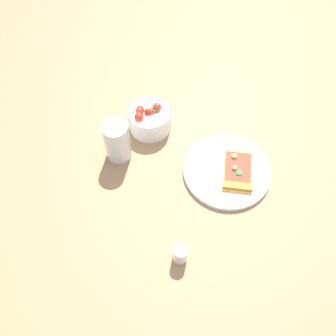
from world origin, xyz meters
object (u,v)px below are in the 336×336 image
at_px(salad_bowl, 149,119).
at_px(pepper_shaker, 180,253).
at_px(plate, 227,170).
at_px(pizza_slice_main, 238,172).
at_px(soda_glass, 117,141).

height_order(salad_bowl, pepper_shaker, salad_bowl).
height_order(plate, pizza_slice_main, pizza_slice_main).
relative_size(plate, pepper_shaker, 3.52).
relative_size(pizza_slice_main, salad_bowl, 1.13).
distance_m(plate, salad_bowl, 0.27).
bearing_deg(soda_glass, salad_bowl, -24.88).
distance_m(pizza_slice_main, pepper_shaker, 0.28).
xyz_separation_m(salad_bowl, soda_glass, (-0.12, 0.06, 0.03)).
bearing_deg(pepper_shaker, salad_bowl, 26.48).
bearing_deg(soda_glass, pizza_slice_main, -87.50).
bearing_deg(pizza_slice_main, pepper_shaker, 160.17).
relative_size(plate, salad_bowl, 1.93).
bearing_deg(plate, salad_bowl, 68.54).
distance_m(plate, soda_glass, 0.31).
height_order(pizza_slice_main, soda_glass, soda_glass).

